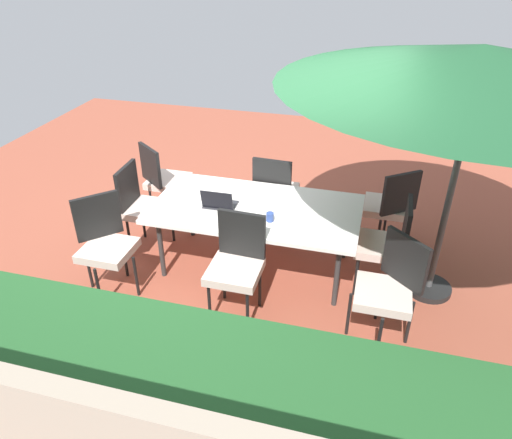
% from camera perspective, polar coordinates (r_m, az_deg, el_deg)
% --- Properties ---
extents(ground_plane, '(10.00, 10.00, 0.02)m').
position_cam_1_polar(ground_plane, '(5.16, -0.00, -5.63)').
color(ground_plane, '#9E4C38').
extents(hedge_row, '(6.30, 0.97, 1.07)m').
position_cam_1_polar(hedge_row, '(3.18, -12.29, -22.69)').
color(hedge_row, '#235628').
rests_on(hedge_row, ground_plane).
extents(dining_table, '(2.07, 1.11, 0.72)m').
position_cam_1_polar(dining_table, '(4.78, -0.00, 1.03)').
color(dining_table, white).
rests_on(dining_table, ground_plane).
extents(patio_umbrella, '(3.19, 3.19, 2.36)m').
position_cam_1_polar(patio_umbrella, '(4.21, 25.20, 16.19)').
color(patio_umbrella, '#4C4C4C').
rests_on(patio_umbrella, ground_plane).
extents(chair_southeast, '(0.58, 0.58, 0.98)m').
position_cam_1_polar(chair_southeast, '(5.85, -11.00, 4.92)').
color(chair_southeast, beige).
rests_on(chair_southeast, ground_plane).
extents(chair_northwest, '(0.59, 0.59, 0.98)m').
position_cam_1_polar(chair_northwest, '(4.15, 15.62, -7.65)').
color(chair_northwest, beige).
rests_on(chair_northwest, ground_plane).
extents(chair_northeast, '(0.59, 0.59, 0.98)m').
position_cam_1_polar(chair_northeast, '(4.76, -17.57, -2.52)').
color(chair_northeast, beige).
rests_on(chair_northeast, ground_plane).
extents(chair_east, '(0.47, 0.46, 0.98)m').
position_cam_1_polar(chair_east, '(5.31, -13.40, 1.82)').
color(chair_east, beige).
rests_on(chair_east, ground_plane).
extents(chair_north, '(0.46, 0.47, 0.98)m').
position_cam_1_polar(chair_north, '(4.27, -2.31, -5.07)').
color(chair_north, beige).
rests_on(chair_north, ground_plane).
extents(chair_southwest, '(0.58, 0.58, 0.98)m').
position_cam_1_polar(chair_southwest, '(5.37, 15.66, 1.78)').
color(chair_southwest, beige).
rests_on(chair_southwest, ground_plane).
extents(chair_south, '(0.46, 0.47, 0.98)m').
position_cam_1_polar(chair_south, '(5.48, 2.30, 3.62)').
color(chair_south, beige).
rests_on(chair_south, ground_plane).
extents(chair_west, '(0.46, 0.46, 0.98)m').
position_cam_1_polar(chair_west, '(4.71, 15.40, -2.56)').
color(chair_west, beige).
rests_on(chair_west, ground_plane).
extents(laptop, '(0.32, 0.25, 0.21)m').
position_cam_1_polar(laptop, '(4.75, -4.40, 1.97)').
color(laptop, '#2D2D33').
rests_on(laptop, dining_table).
extents(cup, '(0.07, 0.07, 0.09)m').
position_cam_1_polar(cup, '(4.51, 1.68, 0.31)').
color(cup, '#334C99').
rests_on(cup, dining_table).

